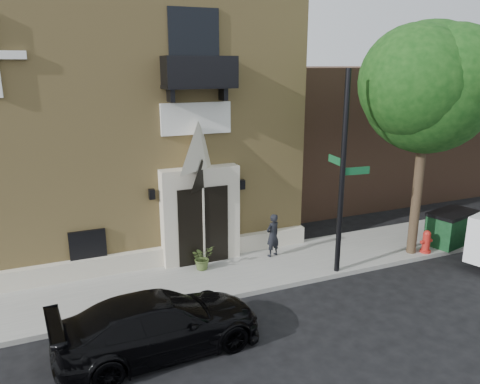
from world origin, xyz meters
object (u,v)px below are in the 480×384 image
object	(u,v)px
black_sedan	(160,324)
street_sign	(343,174)
dumpster	(451,227)
fire_hydrant	(426,242)
pedestrian_near	(273,235)

from	to	relation	value
black_sedan	street_sign	size ratio (longest dim) A/B	0.77
black_sedan	dumpster	xyz separation A→B (m)	(11.41, 2.17, 0.06)
street_sign	fire_hydrant	xyz separation A→B (m)	(3.72, 0.02, -2.77)
black_sedan	pedestrian_near	distance (m)	6.09
fire_hydrant	dumpster	bearing A→B (deg)	12.64
black_sedan	dumpster	size ratio (longest dim) A/B	2.36
fire_hydrant	pedestrian_near	size ratio (longest dim) A/B	0.54
black_sedan	fire_hydrant	size ratio (longest dim) A/B	5.97
street_sign	dumpster	distance (m)	5.79
dumpster	pedestrian_near	distance (m)	6.74
street_sign	fire_hydrant	bearing A→B (deg)	7.19
street_sign	fire_hydrant	distance (m)	4.64
fire_hydrant	pedestrian_near	bearing A→B (deg)	160.12
fire_hydrant	pedestrian_near	xyz separation A→B (m)	(-5.10, 1.85, 0.36)
street_sign	dumpster	xyz separation A→B (m)	(5.19, 0.35, -2.56)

